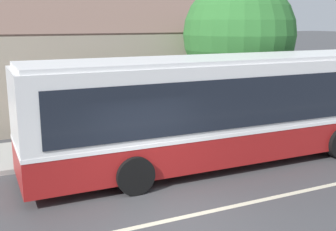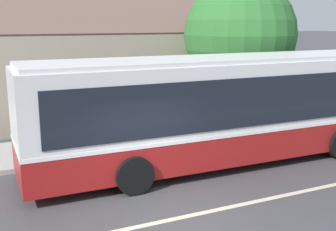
{
  "view_description": "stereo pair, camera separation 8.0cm",
  "coord_description": "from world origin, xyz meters",
  "px_view_note": "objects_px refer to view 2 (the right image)",
  "views": [
    {
      "loc": [
        -3.73,
        -7.71,
        4.28
      ],
      "look_at": [
        1.61,
        3.6,
        1.49
      ],
      "focal_mm": 45.0,
      "sensor_mm": 36.0,
      "label": 1
    },
    {
      "loc": [
        -3.66,
        -7.74,
        4.28
      ],
      "look_at": [
        1.61,
        3.6,
        1.49
      ],
      "focal_mm": 45.0,
      "sensor_mm": 36.0,
      "label": 2
    }
  ],
  "objects_px": {
    "street_tree_primary": "(242,38)",
    "transit_bus": "(222,107)",
    "bus_stop_sign": "(336,87)",
    "bench_down_street": "(89,134)"
  },
  "relations": [
    {
      "from": "transit_bus",
      "to": "bench_down_street",
      "type": "bearing_deg",
      "value": 138.71
    },
    {
      "from": "transit_bus",
      "to": "bus_stop_sign",
      "type": "relative_size",
      "value": 5.02
    },
    {
      "from": "transit_bus",
      "to": "bench_down_street",
      "type": "xyz_separation_m",
      "value": [
        -3.39,
        2.97,
        -1.17
      ]
    },
    {
      "from": "bus_stop_sign",
      "to": "transit_bus",
      "type": "bearing_deg",
      "value": -163.07
    },
    {
      "from": "bench_down_street",
      "to": "street_tree_primary",
      "type": "distance_m",
      "value": 7.51
    },
    {
      "from": "street_tree_primary",
      "to": "transit_bus",
      "type": "bearing_deg",
      "value": -130.27
    },
    {
      "from": "transit_bus",
      "to": "street_tree_primary",
      "type": "height_order",
      "value": "street_tree_primary"
    },
    {
      "from": "transit_bus",
      "to": "street_tree_primary",
      "type": "xyz_separation_m",
      "value": [
        3.4,
        4.02,
        1.87
      ]
    },
    {
      "from": "transit_bus",
      "to": "street_tree_primary",
      "type": "distance_m",
      "value": 5.58
    },
    {
      "from": "bus_stop_sign",
      "to": "bench_down_street",
      "type": "bearing_deg",
      "value": 175.08
    }
  ]
}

